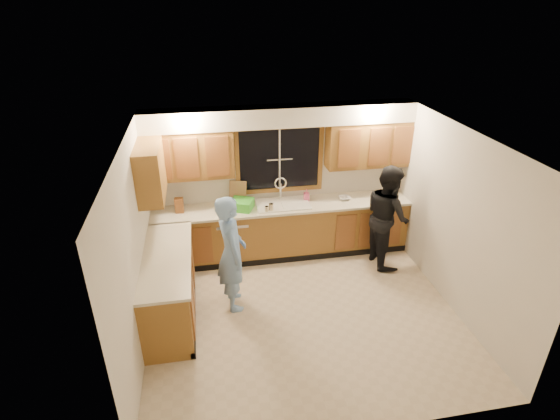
{
  "coord_description": "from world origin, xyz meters",
  "views": [
    {
      "loc": [
        -1.19,
        -4.67,
        4.03
      ],
      "look_at": [
        -0.22,
        0.65,
        1.31
      ],
      "focal_mm": 28.0,
      "sensor_mm": 36.0,
      "label": 1
    }
  ],
  "objects_px": {
    "sink": "(283,208)",
    "knife_block": "(179,205)",
    "dish_crate": "(242,205)",
    "woman": "(387,216)",
    "bowl": "(344,198)",
    "man": "(232,253)",
    "stove": "(167,313)",
    "dishwasher": "(232,237)",
    "soap_bottle": "(306,195)"
  },
  "relations": [
    {
      "from": "sink",
      "to": "knife_block",
      "type": "bearing_deg",
      "value": 179.06
    },
    {
      "from": "dish_crate",
      "to": "knife_block",
      "type": "bearing_deg",
      "value": 176.31
    },
    {
      "from": "woman",
      "to": "bowl",
      "type": "relative_size",
      "value": 8.61
    },
    {
      "from": "man",
      "to": "bowl",
      "type": "relative_size",
      "value": 8.67
    },
    {
      "from": "stove",
      "to": "bowl",
      "type": "relative_size",
      "value": 4.61
    },
    {
      "from": "dishwasher",
      "to": "man",
      "type": "height_order",
      "value": "man"
    },
    {
      "from": "man",
      "to": "woman",
      "type": "bearing_deg",
      "value": -80.57
    },
    {
      "from": "stove",
      "to": "man",
      "type": "height_order",
      "value": "man"
    },
    {
      "from": "stove",
      "to": "man",
      "type": "xyz_separation_m",
      "value": [
        0.87,
        0.61,
        0.4
      ]
    },
    {
      "from": "dish_crate",
      "to": "bowl",
      "type": "height_order",
      "value": "dish_crate"
    },
    {
      "from": "dishwasher",
      "to": "woman",
      "type": "distance_m",
      "value": 2.53
    },
    {
      "from": "dishwasher",
      "to": "stove",
      "type": "distance_m",
      "value": 2.04
    },
    {
      "from": "dishwasher",
      "to": "knife_block",
      "type": "distance_m",
      "value": 1.01
    },
    {
      "from": "knife_block",
      "to": "bowl",
      "type": "bearing_deg",
      "value": 2.8
    },
    {
      "from": "woman",
      "to": "bowl",
      "type": "distance_m",
      "value": 0.78
    },
    {
      "from": "knife_block",
      "to": "man",
      "type": "bearing_deg",
      "value": -57.23
    },
    {
      "from": "man",
      "to": "soap_bottle",
      "type": "relative_size",
      "value": 8.57
    },
    {
      "from": "dishwasher",
      "to": "knife_block",
      "type": "height_order",
      "value": "knife_block"
    },
    {
      "from": "dishwasher",
      "to": "dish_crate",
      "type": "distance_m",
      "value": 0.62
    },
    {
      "from": "woman",
      "to": "man",
      "type": "bearing_deg",
      "value": 102.01
    },
    {
      "from": "woman",
      "to": "knife_block",
      "type": "distance_m",
      "value": 3.28
    },
    {
      "from": "soap_bottle",
      "to": "stove",
      "type": "bearing_deg",
      "value": -139.21
    },
    {
      "from": "stove",
      "to": "man",
      "type": "relative_size",
      "value": 0.53
    },
    {
      "from": "bowl",
      "to": "stove",
      "type": "bearing_deg",
      "value": -147.17
    },
    {
      "from": "man",
      "to": "soap_bottle",
      "type": "bearing_deg",
      "value": -51.67
    },
    {
      "from": "man",
      "to": "soap_bottle",
      "type": "xyz_separation_m",
      "value": [
        1.35,
        1.3,
        0.17
      ]
    },
    {
      "from": "dish_crate",
      "to": "man",
      "type": "bearing_deg",
      "value": -102.7
    },
    {
      "from": "stove",
      "to": "soap_bottle",
      "type": "distance_m",
      "value": 2.98
    },
    {
      "from": "dishwasher",
      "to": "soap_bottle",
      "type": "xyz_separation_m",
      "value": [
        1.27,
        0.1,
        0.61
      ]
    },
    {
      "from": "man",
      "to": "knife_block",
      "type": "xyz_separation_m",
      "value": [
        -0.71,
        1.24,
        0.19
      ]
    },
    {
      "from": "soap_bottle",
      "to": "dish_crate",
      "type": "bearing_deg",
      "value": -173.47
    },
    {
      "from": "stove",
      "to": "dishwasher",
      "type": "bearing_deg",
      "value": 62.31
    },
    {
      "from": "sink",
      "to": "dishwasher",
      "type": "bearing_deg",
      "value": -179.01
    },
    {
      "from": "soap_bottle",
      "to": "woman",
      "type": "bearing_deg",
      "value": -28.02
    },
    {
      "from": "sink",
      "to": "woman",
      "type": "height_order",
      "value": "woman"
    },
    {
      "from": "stove",
      "to": "knife_block",
      "type": "height_order",
      "value": "knife_block"
    },
    {
      "from": "stove",
      "to": "man",
      "type": "bearing_deg",
      "value": 35.25
    },
    {
      "from": "sink",
      "to": "dish_crate",
      "type": "height_order",
      "value": "sink"
    },
    {
      "from": "soap_bottle",
      "to": "bowl",
      "type": "bearing_deg",
      "value": -6.58
    },
    {
      "from": "bowl",
      "to": "man",
      "type": "bearing_deg",
      "value": -148.28
    },
    {
      "from": "dish_crate",
      "to": "dishwasher",
      "type": "bearing_deg",
      "value": 173.39
    },
    {
      "from": "sink",
      "to": "stove",
      "type": "height_order",
      "value": "sink"
    },
    {
      "from": "sink",
      "to": "knife_block",
      "type": "distance_m",
      "value": 1.65
    },
    {
      "from": "woman",
      "to": "knife_block",
      "type": "xyz_separation_m",
      "value": [
        -3.23,
        0.56,
        0.2
      ]
    },
    {
      "from": "dishwasher",
      "to": "dish_crate",
      "type": "bearing_deg",
      "value": -6.61
    },
    {
      "from": "woman",
      "to": "stove",
      "type": "bearing_deg",
      "value": 107.82
    },
    {
      "from": "sink",
      "to": "stove",
      "type": "xyz_separation_m",
      "value": [
        -1.8,
        -1.82,
        -0.41
      ]
    },
    {
      "from": "sink",
      "to": "bowl",
      "type": "xyz_separation_m",
      "value": [
        1.05,
        0.02,
        0.08
      ]
    },
    {
      "from": "sink",
      "to": "dishwasher",
      "type": "relative_size",
      "value": 1.05
    },
    {
      "from": "bowl",
      "to": "dish_crate",
      "type": "bearing_deg",
      "value": -178.31
    }
  ]
}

